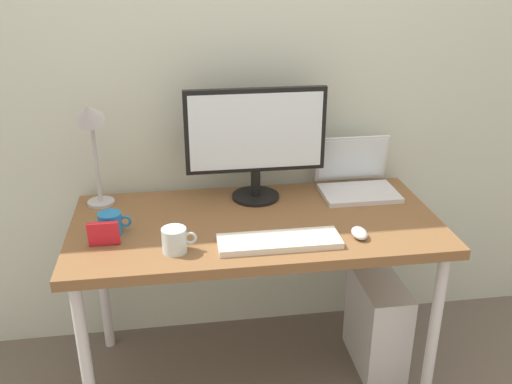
% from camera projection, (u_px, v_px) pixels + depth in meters
% --- Properties ---
extents(ground_plane, '(6.00, 6.00, 0.00)m').
position_uv_depth(ground_plane, '(256.00, 371.00, 2.49)').
color(ground_plane, '#665B51').
extents(back_wall, '(4.40, 0.04, 2.60)m').
position_uv_depth(back_wall, '(242.00, 58.00, 2.35)').
color(back_wall, silver).
rests_on(back_wall, ground_plane).
extents(desk, '(1.43, 0.69, 0.74)m').
position_uv_depth(desk, '(256.00, 235.00, 2.23)').
color(desk, brown).
rests_on(desk, ground_plane).
extents(monitor, '(0.58, 0.20, 0.47)m').
position_uv_depth(monitor, '(256.00, 137.00, 2.29)').
color(monitor, black).
rests_on(monitor, desk).
extents(laptop, '(0.32, 0.26, 0.23)m').
position_uv_depth(laptop, '(356.00, 178.00, 2.45)').
color(laptop, silver).
rests_on(laptop, desk).
extents(desk_lamp, '(0.11, 0.16, 0.46)m').
position_uv_depth(desk_lamp, '(91.00, 130.00, 2.18)').
color(desk_lamp, '#B2B2B7').
rests_on(desk_lamp, desk).
extents(keyboard, '(0.44, 0.14, 0.02)m').
position_uv_depth(keyboard, '(279.00, 241.00, 2.02)').
color(keyboard, silver).
rests_on(keyboard, desk).
extents(mouse, '(0.06, 0.09, 0.03)m').
position_uv_depth(mouse, '(359.00, 233.00, 2.06)').
color(mouse, silver).
rests_on(mouse, desk).
extents(coffee_mug, '(0.12, 0.09, 0.08)m').
position_uv_depth(coffee_mug, '(111.00, 223.00, 2.09)').
color(coffee_mug, '#1E72BF').
rests_on(coffee_mug, desk).
extents(glass_cup, '(0.12, 0.09, 0.09)m').
position_uv_depth(glass_cup, '(175.00, 240.00, 1.95)').
color(glass_cup, silver).
rests_on(glass_cup, desk).
extents(photo_frame, '(0.11, 0.03, 0.09)m').
position_uv_depth(photo_frame, '(104.00, 234.00, 1.99)').
color(photo_frame, red).
rests_on(photo_frame, desk).
extents(computer_tower, '(0.18, 0.36, 0.42)m').
position_uv_depth(computer_tower, '(377.00, 323.00, 2.47)').
color(computer_tower, silver).
rests_on(computer_tower, ground_plane).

